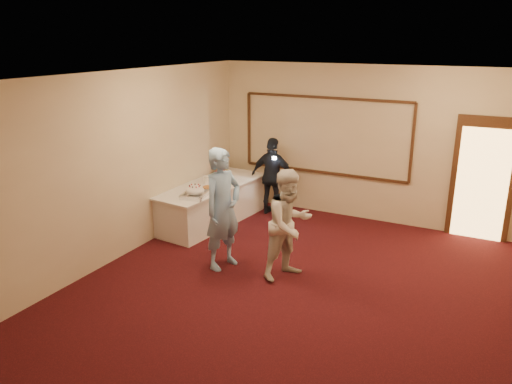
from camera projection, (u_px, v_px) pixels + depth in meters
floor at (290, 294)px, 7.07m from camera, size 7.00×7.00×0.00m
room_walls at (293, 154)px, 6.47m from camera, size 6.04×7.04×3.02m
wall_molding at (325, 136)px, 9.89m from camera, size 3.45×0.04×1.55m
doorway at (482, 180)px, 8.74m from camera, size 1.05×0.07×2.20m
buffet_table at (211, 203)px, 9.67m from camera, size 1.25×2.64×0.77m
pavlova_tray at (195, 192)px, 8.81m from camera, size 0.50×0.59×0.21m
cupcake_stand at (222, 164)px, 10.35m from camera, size 0.33×0.33×0.49m
plate_stack_a at (208, 180)px, 9.61m from camera, size 0.18×0.18×0.15m
plate_stack_b at (223, 178)px, 9.70m from camera, size 0.17×0.17×0.14m
tart at (210, 188)px, 9.21m from camera, size 0.31×0.31×0.06m
man at (223, 209)px, 7.65m from camera, size 0.62×0.79×1.91m
woman at (289, 224)px, 7.36m from camera, size 0.92×1.01×1.68m
guest at (273, 177)px, 10.04m from camera, size 0.94×0.43×1.58m
camera_flash at (274, 158)px, 9.68m from camera, size 0.08×0.05×0.05m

